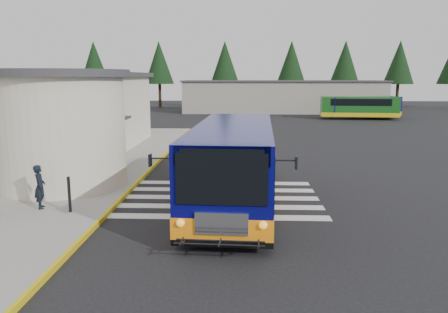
{
  "coord_description": "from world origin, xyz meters",
  "views": [
    {
      "loc": [
        0.47,
        -17.26,
        4.65
      ],
      "look_at": [
        -0.18,
        -0.5,
        1.59
      ],
      "focal_mm": 35.0,
      "sensor_mm": 36.0,
      "label": 1
    }
  ],
  "objects_px": {
    "bollard": "(69,194)",
    "far_bus_a": "(364,106)",
    "transit_bus": "(234,167)",
    "far_bus_b": "(359,107)",
    "pedestrian_a": "(40,187)"
  },
  "relations": [
    {
      "from": "pedestrian_a",
      "to": "far_bus_b",
      "type": "distance_m",
      "value": 40.18
    },
    {
      "from": "far_bus_a",
      "to": "pedestrian_a",
      "type": "bearing_deg",
      "value": 136.2
    },
    {
      "from": "transit_bus",
      "to": "bollard",
      "type": "bearing_deg",
      "value": -161.01
    },
    {
      "from": "bollard",
      "to": "far_bus_b",
      "type": "height_order",
      "value": "far_bus_b"
    },
    {
      "from": "bollard",
      "to": "far_bus_b",
      "type": "distance_m",
      "value": 39.97
    },
    {
      "from": "transit_bus",
      "to": "far_bus_a",
      "type": "xyz_separation_m",
      "value": [
        14.2,
        34.77,
        -0.04
      ]
    },
    {
      "from": "pedestrian_a",
      "to": "bollard",
      "type": "distance_m",
      "value": 1.26
    },
    {
      "from": "far_bus_a",
      "to": "transit_bus",
      "type": "bearing_deg",
      "value": 144.13
    },
    {
      "from": "transit_bus",
      "to": "far_bus_b",
      "type": "distance_m",
      "value": 36.19
    },
    {
      "from": "pedestrian_a",
      "to": "bollard",
      "type": "xyz_separation_m",
      "value": [
        1.18,
        -0.41,
        -0.15
      ]
    },
    {
      "from": "pedestrian_a",
      "to": "far_bus_a",
      "type": "distance_m",
      "value": 41.59
    },
    {
      "from": "pedestrian_a",
      "to": "far_bus_b",
      "type": "bearing_deg",
      "value": -50.98
    },
    {
      "from": "pedestrian_a",
      "to": "far_bus_b",
      "type": "xyz_separation_m",
      "value": [
        20.06,
        34.82,
        0.48
      ]
    },
    {
      "from": "bollard",
      "to": "far_bus_a",
      "type": "distance_m",
      "value": 41.37
    },
    {
      "from": "bollard",
      "to": "transit_bus",
      "type": "bearing_deg",
      "value": 16.21
    }
  ]
}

